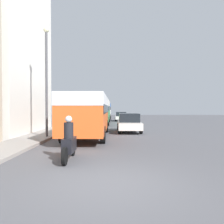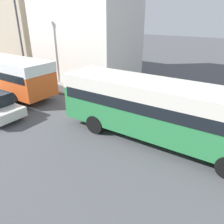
% 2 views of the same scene
% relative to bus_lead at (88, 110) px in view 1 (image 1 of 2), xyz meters
% --- Properties ---
extents(ground_plane, '(120.00, 120.00, 0.00)m').
position_rel_bus_lead_xyz_m(ground_plane, '(1.71, -9.49, -1.87)').
color(ground_plane, '#515156').
extents(bus_lead, '(2.60, 9.13, 2.86)m').
position_rel_bus_lead_xyz_m(bus_lead, '(0.00, 0.00, 0.00)').
color(bus_lead, '#EA5B23').
rests_on(bus_lead, ground_plane).
extents(bus_following, '(2.50, 10.39, 2.95)m').
position_rel_bus_lead_xyz_m(bus_following, '(-0.00, 12.92, 0.06)').
color(bus_following, '#2D8447').
rests_on(bus_following, ground_plane).
extents(bus_third_in_line, '(2.58, 9.76, 2.90)m').
position_rel_bus_lead_xyz_m(bus_third_in_line, '(-0.07, 25.79, 0.02)').
color(bus_third_in_line, silver).
rests_on(bus_third_in_line, ground_plane).
extents(motorcycle_behind_lead, '(0.38, 2.24, 1.73)m').
position_rel_bus_lead_xyz_m(motorcycle_behind_lead, '(0.05, -6.87, -1.18)').
color(motorcycle_behind_lead, black).
rests_on(motorcycle_behind_lead, ground_plane).
extents(car_crossing, '(1.86, 3.98, 1.42)m').
position_rel_bus_lead_xyz_m(car_crossing, '(2.93, 19.33, -1.12)').
color(car_crossing, silver).
rests_on(car_crossing, ground_plane).
extents(car_far_curb, '(1.92, 4.50, 1.58)m').
position_rel_bus_lead_xyz_m(car_far_curb, '(3.06, 3.23, -1.05)').
color(car_far_curb, silver).
rests_on(car_far_curb, ground_plane).
extents(pedestrian_near_curb, '(0.42, 0.42, 1.87)m').
position_rel_bus_lead_xyz_m(pedestrian_near_curb, '(-3.38, 23.24, -0.76)').
color(pedestrian_near_curb, '#232838').
rests_on(pedestrian_near_curb, sidewalk).
extents(lamp_post, '(0.36, 0.36, 7.17)m').
position_rel_bus_lead_xyz_m(lamp_post, '(-2.64, -0.96, 2.45)').
color(lamp_post, '#47474C').
rests_on(lamp_post, sidewalk).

